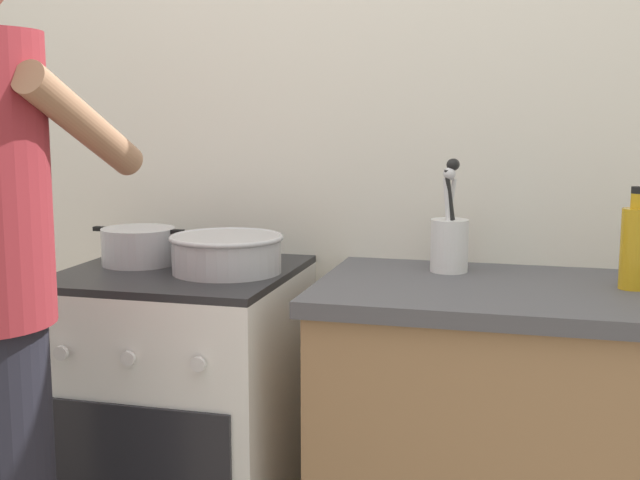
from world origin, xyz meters
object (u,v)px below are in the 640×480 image
stove_range (184,427)px  oil_bottle (634,246)px  mixing_bowl (227,252)px  pot (139,246)px  utensil_crock (450,237)px

stove_range → oil_bottle: bearing=2.3°
stove_range → mixing_bowl: mixing_bowl is taller
stove_range → pot: 0.52m
mixing_bowl → utensil_crock: bearing=15.9°
stove_range → oil_bottle: size_ratio=3.64×
stove_range → utensil_crock: (0.71, 0.15, 0.54)m
utensil_crock → oil_bottle: (0.45, -0.11, 0.01)m
stove_range → pot: pot is taller
stove_range → utensil_crock: bearing=12.1°
mixing_bowl → utensil_crock: size_ratio=1.00×
pot → oil_bottle: 1.30m
pot → utensil_crock: 0.86m
utensil_crock → oil_bottle: bearing=-13.1°
pot → utensil_crock: bearing=7.6°
oil_bottle → pot: bearing=-179.6°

